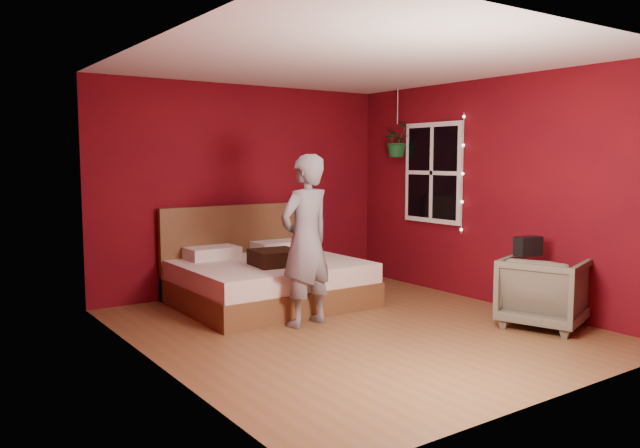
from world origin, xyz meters
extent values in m
plane|color=brown|center=(0.00, 0.00, 0.00)|extent=(4.50, 4.50, 0.00)
cube|color=maroon|center=(0.00, 2.26, 1.30)|extent=(4.00, 0.02, 2.60)
cube|color=maroon|center=(0.00, -2.26, 1.30)|extent=(4.00, 0.02, 2.60)
cube|color=maroon|center=(-2.01, 0.00, 1.30)|extent=(0.02, 4.50, 2.60)
cube|color=maroon|center=(2.01, 0.00, 1.30)|extent=(0.02, 4.50, 2.60)
cube|color=silver|center=(0.00, 0.00, 2.61)|extent=(4.00, 4.50, 0.02)
cube|color=white|center=(1.97, 0.90, 1.50)|extent=(0.04, 0.97, 1.27)
cube|color=black|center=(1.96, 0.90, 1.50)|extent=(0.02, 0.85, 1.15)
cube|color=white|center=(1.95, 0.90, 1.50)|extent=(0.03, 0.05, 1.15)
cube|color=white|center=(1.95, 0.90, 1.50)|extent=(0.03, 0.85, 0.05)
cylinder|color=silver|center=(1.94, 0.38, 1.50)|extent=(0.01, 0.01, 1.45)
sphere|color=#FFF2CC|center=(1.94, 0.38, 0.83)|extent=(0.04, 0.04, 0.04)
sphere|color=#FFF2CC|center=(1.94, 0.38, 1.16)|extent=(0.04, 0.04, 0.04)
sphere|color=#FFF2CC|center=(1.94, 0.38, 1.50)|extent=(0.04, 0.04, 0.04)
sphere|color=#FFF2CC|center=(1.94, 0.38, 1.84)|extent=(0.04, 0.04, 0.04)
sphere|color=#FFF2CC|center=(1.94, 0.38, 2.17)|extent=(0.04, 0.04, 0.04)
cube|color=brown|center=(-0.17, 1.35, 0.14)|extent=(2.01, 1.71, 0.28)
cube|color=silver|center=(-0.17, 1.35, 0.39)|extent=(1.97, 1.67, 0.22)
cube|color=brown|center=(-0.17, 2.16, 0.55)|extent=(2.01, 0.08, 1.10)
cube|color=silver|center=(-0.62, 1.92, 0.57)|extent=(0.60, 0.38, 0.14)
cube|color=silver|center=(0.28, 1.92, 0.57)|extent=(0.60, 0.38, 0.14)
imported|color=slate|center=(-0.32, 0.37, 0.86)|extent=(0.70, 0.53, 1.72)
imported|color=#686752|center=(1.60, -1.04, 0.36)|extent=(0.99, 0.97, 0.71)
cube|color=black|center=(1.51, -0.91, 0.81)|extent=(0.29, 0.18, 0.19)
cube|color=black|center=(-0.24, 1.10, 0.59)|extent=(0.54, 0.54, 0.17)
cylinder|color=silver|center=(1.88, 1.48, 2.37)|extent=(0.01, 0.01, 0.46)
imported|color=#1B5F2A|center=(1.88, 1.48, 1.92)|extent=(0.44, 0.40, 0.44)
camera|label=1|loc=(-3.73, -4.79, 1.68)|focal=35.00mm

